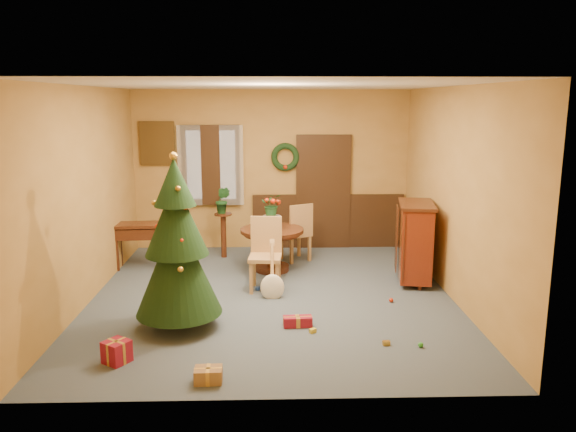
{
  "coord_description": "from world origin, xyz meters",
  "views": [
    {
      "loc": [
        0.01,
        -7.48,
        2.71
      ],
      "look_at": [
        0.23,
        0.4,
        1.08
      ],
      "focal_mm": 35.0,
      "sensor_mm": 36.0,
      "label": 1
    }
  ],
  "objects_px": {
    "writing_desk": "(140,234)",
    "sideboard": "(415,240)",
    "dining_table": "(272,241)",
    "chair_near": "(266,251)",
    "christmas_tree": "(177,247)"
  },
  "relations": [
    {
      "from": "dining_table",
      "to": "sideboard",
      "type": "height_order",
      "value": "sideboard"
    },
    {
      "from": "dining_table",
      "to": "christmas_tree",
      "type": "xyz_separation_m",
      "value": [
        -1.12,
        -2.27,
        0.52
      ]
    },
    {
      "from": "sideboard",
      "to": "dining_table",
      "type": "bearing_deg",
      "value": 163.73
    },
    {
      "from": "chair_near",
      "to": "christmas_tree",
      "type": "distance_m",
      "value": 1.8
    },
    {
      "from": "christmas_tree",
      "to": "writing_desk",
      "type": "height_order",
      "value": "christmas_tree"
    },
    {
      "from": "chair_near",
      "to": "writing_desk",
      "type": "xyz_separation_m",
      "value": [
        -2.06,
        1.09,
        -0.0
      ]
    },
    {
      "from": "sideboard",
      "to": "chair_near",
      "type": "bearing_deg",
      "value": -173.99
    },
    {
      "from": "chair_near",
      "to": "writing_desk",
      "type": "bearing_deg",
      "value": 152.06
    },
    {
      "from": "chair_near",
      "to": "christmas_tree",
      "type": "relative_size",
      "value": 0.49
    },
    {
      "from": "dining_table",
      "to": "chair_near",
      "type": "distance_m",
      "value": 0.87
    },
    {
      "from": "christmas_tree",
      "to": "sideboard",
      "type": "distance_m",
      "value": 3.68
    },
    {
      "from": "writing_desk",
      "to": "sideboard",
      "type": "bearing_deg",
      "value": -11.26
    },
    {
      "from": "writing_desk",
      "to": "sideboard",
      "type": "distance_m",
      "value": 4.39
    },
    {
      "from": "chair_near",
      "to": "sideboard",
      "type": "height_order",
      "value": "sideboard"
    },
    {
      "from": "chair_near",
      "to": "sideboard",
      "type": "xyz_separation_m",
      "value": [
        2.24,
        0.24,
        0.09
      ]
    }
  ]
}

